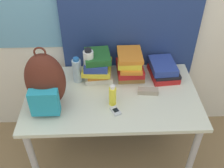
# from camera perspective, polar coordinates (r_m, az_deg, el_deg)

# --- Properties ---
(wall_back) EXTENTS (6.00, 0.06, 2.50)m
(wall_back) POSITION_cam_1_polar(r_m,az_deg,el_deg) (2.08, -0.63, 17.07)
(wall_back) COLOR silver
(wall_back) RESTS_ON ground_plane
(curtain_blue) EXTENTS (1.10, 0.04, 2.50)m
(curtain_blue) POSITION_cam_1_polar(r_m,az_deg,el_deg) (2.04, 4.28, 16.50)
(curtain_blue) COLOR navy
(curtain_blue) RESTS_ON ground_plane
(desk) EXTENTS (1.29, 0.75, 0.74)m
(desk) POSITION_cam_1_polar(r_m,az_deg,el_deg) (2.02, 0.00, -4.11)
(desk) COLOR beige
(desk) RESTS_ON ground_plane
(backpack) EXTENTS (0.27, 0.26, 0.47)m
(backpack) POSITION_cam_1_polar(r_m,az_deg,el_deg) (1.81, -14.30, 0.29)
(backpack) COLOR #512319
(backpack) RESTS_ON desk
(book_stack_left) EXTENTS (0.24, 0.27, 0.22)m
(book_stack_left) POSITION_cam_1_polar(r_m,az_deg,el_deg) (2.07, -3.23, 4.01)
(book_stack_left) COLOR silver
(book_stack_left) RESTS_ON desk
(book_stack_center) EXTENTS (0.22, 0.27, 0.21)m
(book_stack_center) POSITION_cam_1_polar(r_m,az_deg,el_deg) (2.08, 3.93, 4.14)
(book_stack_center) COLOR olive
(book_stack_center) RESTS_ON desk
(book_stack_right) EXTENTS (0.23, 0.29, 0.12)m
(book_stack_right) POSITION_cam_1_polar(r_m,az_deg,el_deg) (2.15, 11.12, 3.13)
(book_stack_right) COLOR red
(book_stack_right) RESTS_ON desk
(water_bottle) EXTENTS (0.07, 0.07, 0.22)m
(water_bottle) POSITION_cam_1_polar(r_m,az_deg,el_deg) (2.04, -7.62, 2.96)
(water_bottle) COLOR silver
(water_bottle) RESTS_ON desk
(sports_bottle) EXTENTS (0.08, 0.08, 0.30)m
(sports_bottle) POSITION_cam_1_polar(r_m,az_deg,el_deg) (2.01, -5.01, 3.84)
(sports_bottle) COLOR white
(sports_bottle) RESTS_ON desk
(sunscreen_bottle) EXTENTS (0.05, 0.05, 0.16)m
(sunscreen_bottle) POSITION_cam_1_polar(r_m,az_deg,el_deg) (1.84, 0.03, -2.56)
(sunscreen_bottle) COLOR yellow
(sunscreen_bottle) RESTS_ON desk
(cell_phone) EXTENTS (0.08, 0.10, 0.02)m
(cell_phone) POSITION_cam_1_polar(r_m,az_deg,el_deg) (1.82, 0.81, -5.89)
(cell_phone) COLOR #B7BCC6
(cell_phone) RESTS_ON desk
(sunglasses_case) EXTENTS (0.16, 0.07, 0.04)m
(sunglasses_case) POSITION_cam_1_polar(r_m,az_deg,el_deg) (1.98, 7.86, -1.55)
(sunglasses_case) COLOR gray
(sunglasses_case) RESTS_ON desk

